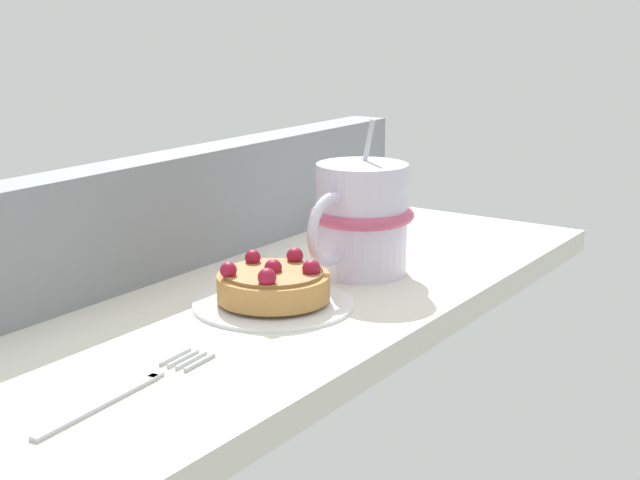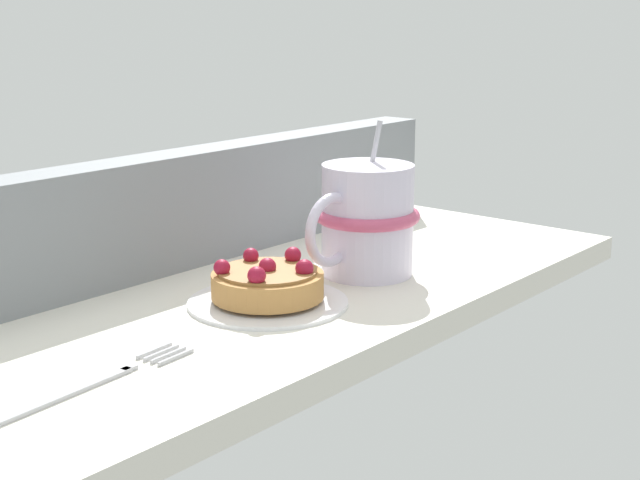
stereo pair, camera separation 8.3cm
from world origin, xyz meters
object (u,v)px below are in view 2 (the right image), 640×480
object	(u,v)px
raspberry_tart	(268,282)
coffee_mug	(366,220)
dessert_plate	(268,301)
dessert_fork	(99,379)

from	to	relation	value
raspberry_tart	coffee_mug	distance (cm)	13.18
dessert_plate	coffee_mug	size ratio (longest dim) A/B	0.95
dessert_plate	raspberry_tart	distance (cm)	1.67
dessert_plate	dessert_fork	size ratio (longest dim) A/B	0.83
raspberry_tart	coffee_mug	size ratio (longest dim) A/B	0.66
dessert_plate	raspberry_tart	world-z (taller)	raspberry_tart
coffee_mug	dessert_fork	distance (cm)	33.00
dessert_plate	coffee_mug	distance (cm)	13.70
coffee_mug	raspberry_tart	bearing A→B (deg)	176.60
dessert_fork	dessert_plate	bearing A→B (deg)	8.35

